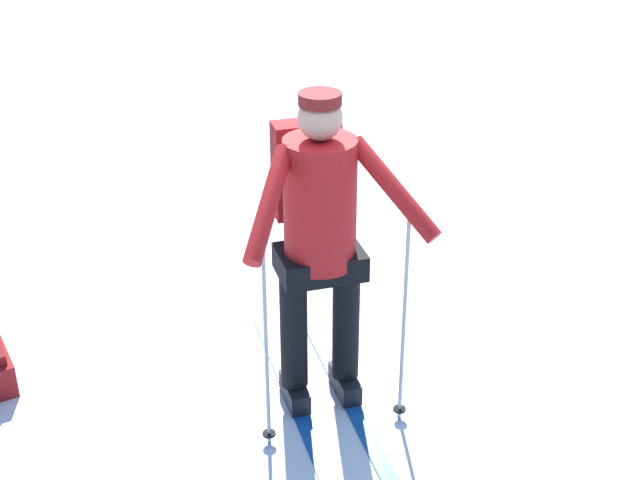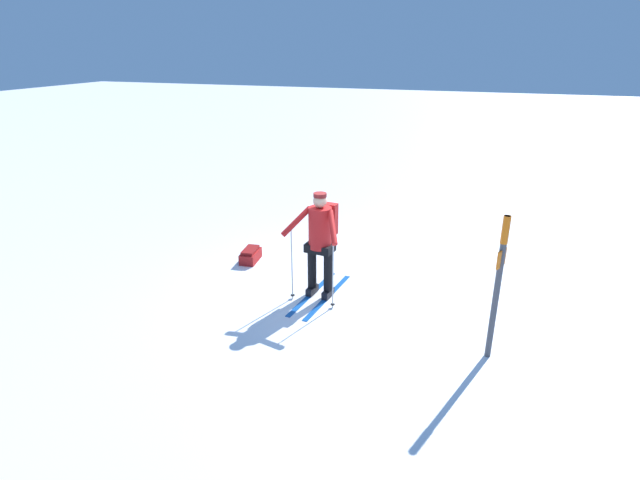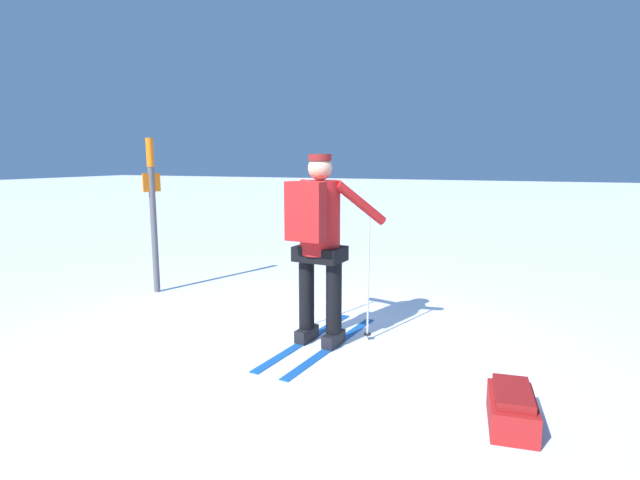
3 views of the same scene
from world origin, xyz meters
name	(u,v)px [view 1 (image 1 of 3)]	position (x,y,z in m)	size (l,w,h in m)	color
ground_plane	(348,359)	(0.00, 0.00, 0.00)	(80.00, 80.00, 0.00)	white
skier	(319,229)	(-0.26, 0.30, 1.07)	(1.80, 1.00, 1.81)	#144C9E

